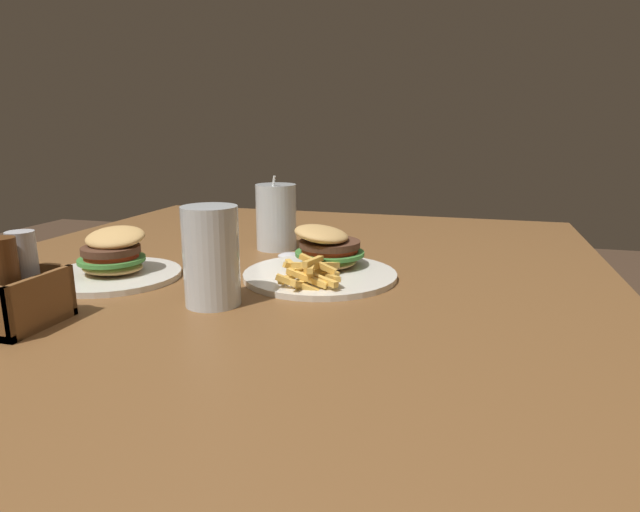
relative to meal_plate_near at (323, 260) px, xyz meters
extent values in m
cube|color=brown|center=(-0.04, 0.10, -0.04)|extent=(1.46, 1.22, 0.03)
cylinder|color=brown|center=(0.62, -0.44, -0.42)|extent=(0.08, 0.08, 0.72)
cylinder|color=brown|center=(0.62, 0.63, -0.42)|extent=(0.08, 0.08, 0.72)
cylinder|color=silver|center=(-0.02, 0.00, -0.02)|extent=(0.27, 0.27, 0.01)
ellipsoid|color=tan|center=(0.03, 0.00, -0.01)|extent=(0.14, 0.13, 0.02)
cylinder|color=#428438|center=(0.03, 0.00, 0.01)|extent=(0.15, 0.15, 0.01)
cylinder|color=red|center=(0.03, 0.00, 0.01)|extent=(0.12, 0.12, 0.01)
cylinder|color=#4C2D1E|center=(0.03, 0.00, 0.02)|extent=(0.14, 0.14, 0.01)
ellipsoid|color=tan|center=(0.03, 0.01, 0.04)|extent=(0.14, 0.13, 0.04)
cube|color=gold|center=(-0.08, -0.01, 0.02)|extent=(0.09, 0.01, 0.02)
cube|color=gold|center=(-0.04, -0.02, -0.01)|extent=(0.04, 0.06, 0.01)
cube|color=gold|center=(-0.13, 0.00, -0.01)|extent=(0.02, 0.08, 0.03)
cube|color=gold|center=(-0.03, -0.01, -0.01)|extent=(0.07, 0.05, 0.03)
cube|color=gold|center=(-0.09, 0.01, 0.00)|extent=(0.05, 0.04, 0.02)
cube|color=gold|center=(-0.04, 0.02, -0.01)|extent=(0.07, 0.06, 0.04)
cube|color=gold|center=(-0.11, 0.00, 0.00)|extent=(0.03, 0.08, 0.02)
cube|color=gold|center=(-0.10, -0.03, -0.01)|extent=(0.05, 0.06, 0.01)
cube|color=gold|center=(-0.08, -0.04, -0.01)|extent=(0.07, 0.05, 0.02)
cube|color=gold|center=(-0.08, 0.02, 0.01)|extent=(0.05, 0.05, 0.02)
cube|color=gold|center=(-0.12, 0.00, -0.01)|extent=(0.06, 0.02, 0.03)
cube|color=gold|center=(-0.08, 0.00, 0.01)|extent=(0.06, 0.01, 0.01)
cube|color=gold|center=(-0.05, 0.04, -0.01)|extent=(0.06, 0.05, 0.02)
cube|color=gold|center=(-0.06, -0.01, 0.01)|extent=(0.08, 0.05, 0.02)
cube|color=gold|center=(-0.07, -0.01, 0.01)|extent=(0.02, 0.07, 0.03)
cube|color=gold|center=(-0.07, 0.00, 0.00)|extent=(0.06, 0.05, 0.03)
cube|color=gold|center=(-0.10, 0.00, -0.01)|extent=(0.06, 0.01, 0.03)
cube|color=gold|center=(-0.08, -0.01, 0.01)|extent=(0.09, 0.03, 0.01)
cube|color=gold|center=(-0.09, 0.03, -0.01)|extent=(0.06, 0.03, 0.01)
cylinder|color=silver|center=(-0.20, 0.11, 0.05)|extent=(0.08, 0.08, 0.15)
cylinder|color=#B26B19|center=(-0.20, 0.11, 0.04)|extent=(0.07, 0.07, 0.13)
cylinder|color=silver|center=(0.17, 0.15, 0.04)|extent=(0.09, 0.09, 0.14)
cylinder|color=#EFA819|center=(0.17, 0.15, 0.04)|extent=(0.08, 0.08, 0.12)
cylinder|color=white|center=(0.15, 0.16, 0.05)|extent=(0.01, 0.04, 0.16)
ellipsoid|color=silver|center=(0.09, 0.10, -0.02)|extent=(0.06, 0.06, 0.01)
cube|color=silver|center=(0.14, 0.04, -0.03)|extent=(0.07, 0.09, 0.00)
cylinder|color=silver|center=(-0.12, 0.35, -0.02)|extent=(0.23, 0.23, 0.01)
ellipsoid|color=tan|center=(-0.12, 0.35, -0.01)|extent=(0.09, 0.11, 0.02)
cylinder|color=#428438|center=(-0.12, 0.35, 0.01)|extent=(0.12, 0.12, 0.01)
cylinder|color=red|center=(-0.12, 0.35, 0.01)|extent=(0.10, 0.10, 0.01)
cylinder|color=#4C2D1E|center=(-0.12, 0.35, 0.02)|extent=(0.10, 0.10, 0.01)
ellipsoid|color=tan|center=(-0.11, 0.35, 0.04)|extent=(0.10, 0.11, 0.04)
cube|color=brown|center=(-0.35, 0.32, -0.02)|extent=(0.12, 0.09, 0.01)
cube|color=brown|center=(-0.30, 0.32, 0.01)|extent=(0.01, 0.09, 0.07)
cube|color=brown|center=(-0.35, 0.28, 0.01)|extent=(0.12, 0.01, 0.07)
cylinder|color=#512D14|center=(-0.37, 0.32, 0.04)|extent=(0.04, 0.04, 0.11)
cylinder|color=#B2B2B7|center=(-0.33, 0.32, 0.04)|extent=(0.04, 0.04, 0.11)
camera|label=1|loc=(-0.89, -0.25, 0.23)|focal=30.00mm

